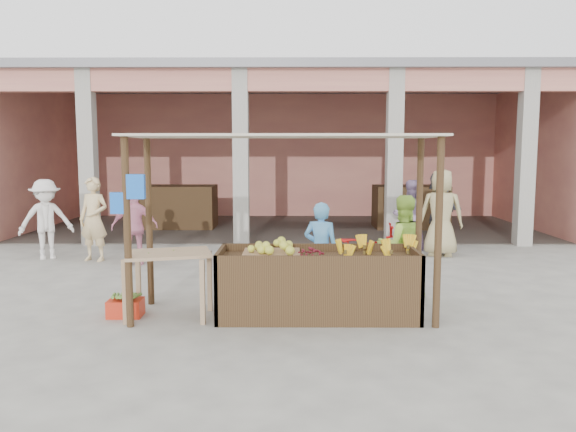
{
  "coord_description": "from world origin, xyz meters",
  "views": [
    {
      "loc": [
        0.16,
        -7.22,
        2.19
      ],
      "look_at": [
        0.11,
        1.2,
        1.2
      ],
      "focal_mm": 35.0,
      "sensor_mm": 36.0,
      "label": 1
    }
  ],
  "objects_px": {
    "side_table": "(168,263)",
    "red_crate": "(126,308)",
    "vendor_green": "(402,244)",
    "motorcycle": "(362,250)",
    "fruit_stall": "(317,287)",
    "vendor_blue": "(321,247)"
  },
  "relations": [
    {
      "from": "red_crate",
      "to": "vendor_green",
      "type": "xyz_separation_m",
      "value": [
        3.84,
        1.0,
        0.69
      ]
    },
    {
      "from": "vendor_green",
      "to": "motorcycle",
      "type": "bearing_deg",
      "value": -72.94
    },
    {
      "from": "side_table",
      "to": "red_crate",
      "type": "distance_m",
      "value": 0.85
    },
    {
      "from": "motorcycle",
      "to": "side_table",
      "type": "bearing_deg",
      "value": 133.52
    },
    {
      "from": "side_table",
      "to": "fruit_stall",
      "type": "bearing_deg",
      "value": -13.6
    },
    {
      "from": "fruit_stall",
      "to": "motorcycle",
      "type": "relative_size",
      "value": 1.38
    },
    {
      "from": "fruit_stall",
      "to": "red_crate",
      "type": "relative_size",
      "value": 5.89
    },
    {
      "from": "fruit_stall",
      "to": "side_table",
      "type": "relative_size",
      "value": 2.13
    },
    {
      "from": "side_table",
      "to": "vendor_blue",
      "type": "bearing_deg",
      "value": 11.68
    },
    {
      "from": "vendor_green",
      "to": "red_crate",
      "type": "bearing_deg",
      "value": 12.21
    },
    {
      "from": "side_table",
      "to": "motorcycle",
      "type": "height_order",
      "value": "motorcycle"
    },
    {
      "from": "vendor_blue",
      "to": "vendor_green",
      "type": "xyz_separation_m",
      "value": [
        1.2,
        0.02,
        0.04
      ]
    },
    {
      "from": "fruit_stall",
      "to": "red_crate",
      "type": "xyz_separation_m",
      "value": [
        -2.54,
        -0.01,
        -0.29
      ]
    },
    {
      "from": "red_crate",
      "to": "vendor_green",
      "type": "relative_size",
      "value": 0.27
    },
    {
      "from": "fruit_stall",
      "to": "vendor_blue",
      "type": "xyz_separation_m",
      "value": [
        0.1,
        0.98,
        0.36
      ]
    },
    {
      "from": "side_table",
      "to": "red_crate",
      "type": "bearing_deg",
      "value": 162.23
    },
    {
      "from": "side_table",
      "to": "vendor_blue",
      "type": "relative_size",
      "value": 0.8
    },
    {
      "from": "fruit_stall",
      "to": "red_crate",
      "type": "bearing_deg",
      "value": -179.73
    },
    {
      "from": "red_crate",
      "to": "motorcycle",
      "type": "height_order",
      "value": "motorcycle"
    },
    {
      "from": "vendor_blue",
      "to": "side_table",
      "type": "bearing_deg",
      "value": 44.64
    },
    {
      "from": "fruit_stall",
      "to": "side_table",
      "type": "distance_m",
      "value": 1.97
    },
    {
      "from": "vendor_blue",
      "to": "vendor_green",
      "type": "height_order",
      "value": "vendor_green"
    }
  ]
}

